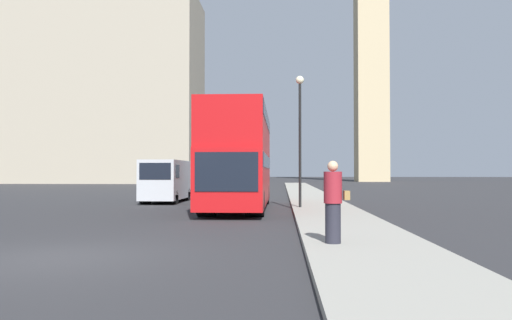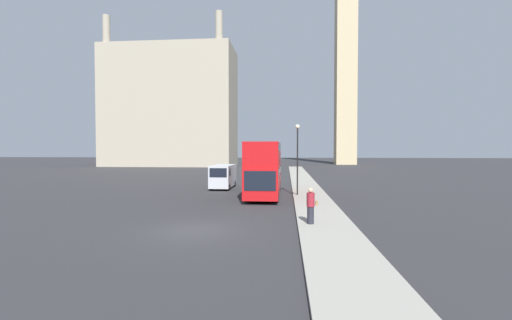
{
  "view_description": "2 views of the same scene",
  "coord_description": "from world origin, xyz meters",
  "px_view_note": "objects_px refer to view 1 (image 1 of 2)",
  "views": [
    {
      "loc": [
        4.51,
        -9.78,
        1.72
      ],
      "look_at": [
        3.3,
        14.08,
        2.27
      ],
      "focal_mm": 35.0,
      "sensor_mm": 36.0,
      "label": 1
    },
    {
      "loc": [
        4.41,
        -16.07,
        3.89
      ],
      "look_at": [
        1.22,
        20.02,
        2.79
      ],
      "focal_mm": 24.0,
      "sensor_mm": 36.0,
      "label": 2
    }
  ],
  "objects_px": {
    "red_double_decker_bus": "(239,155)",
    "pedestrian": "(333,202)",
    "street_lamp": "(300,121)",
    "white_van": "(166,180)"
  },
  "relations": [
    {
      "from": "red_double_decker_bus",
      "to": "street_lamp",
      "type": "height_order",
      "value": "street_lamp"
    },
    {
      "from": "pedestrian",
      "to": "street_lamp",
      "type": "relative_size",
      "value": 0.31
    },
    {
      "from": "white_van",
      "to": "pedestrian",
      "type": "distance_m",
      "value": 18.19
    },
    {
      "from": "pedestrian",
      "to": "street_lamp",
      "type": "height_order",
      "value": "street_lamp"
    },
    {
      "from": "pedestrian",
      "to": "street_lamp",
      "type": "distance_m",
      "value": 11.46
    },
    {
      "from": "red_double_decker_bus",
      "to": "pedestrian",
      "type": "relative_size",
      "value": 5.83
    },
    {
      "from": "red_double_decker_bus",
      "to": "white_van",
      "type": "relative_size",
      "value": 2.03
    },
    {
      "from": "pedestrian",
      "to": "red_double_decker_bus",
      "type": "bearing_deg",
      "value": 104.77
    },
    {
      "from": "red_double_decker_bus",
      "to": "pedestrian",
      "type": "xyz_separation_m",
      "value": [
        3.06,
        -11.58,
        -1.42
      ]
    },
    {
      "from": "red_double_decker_bus",
      "to": "white_van",
      "type": "xyz_separation_m",
      "value": [
        -4.5,
        4.96,
        -1.22
      ]
    }
  ]
}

